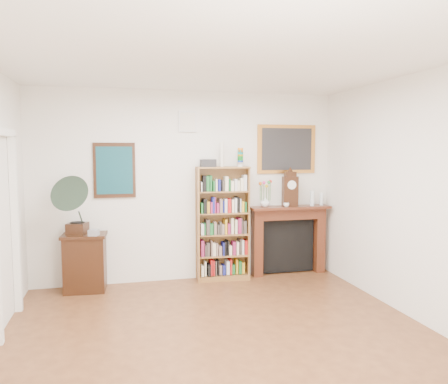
% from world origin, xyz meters
% --- Properties ---
extents(room, '(4.51, 5.01, 2.81)m').
position_xyz_m(room, '(0.00, 0.00, 1.40)').
color(room, '#512C18').
rests_on(room, ground).
extents(door_casing, '(0.08, 1.02, 2.17)m').
position_xyz_m(door_casing, '(-2.21, 1.20, 1.26)').
color(door_casing, white).
rests_on(door_casing, left_wall).
extents(teal_poster, '(0.58, 0.04, 0.78)m').
position_xyz_m(teal_poster, '(-1.05, 2.48, 1.65)').
color(teal_poster, black).
rests_on(teal_poster, back_wall).
extents(small_picture, '(0.26, 0.04, 0.30)m').
position_xyz_m(small_picture, '(0.00, 2.48, 2.35)').
color(small_picture, white).
rests_on(small_picture, back_wall).
extents(gilt_painting, '(0.95, 0.04, 0.75)m').
position_xyz_m(gilt_painting, '(1.55, 2.48, 1.95)').
color(gilt_painting, '#C68233').
rests_on(gilt_painting, back_wall).
extents(bookshelf, '(0.80, 0.34, 1.95)m').
position_xyz_m(bookshelf, '(0.50, 2.34, 0.94)').
color(bookshelf, brown).
rests_on(bookshelf, floor).
extents(side_cabinet, '(0.61, 0.47, 0.80)m').
position_xyz_m(side_cabinet, '(-1.47, 2.27, 0.40)').
color(side_cabinet, black).
rests_on(side_cabinet, floor).
extents(fireplace, '(1.27, 0.30, 1.07)m').
position_xyz_m(fireplace, '(1.56, 2.40, 0.63)').
color(fireplace, '#452010').
rests_on(fireplace, floor).
extents(gramophone, '(0.65, 0.73, 0.81)m').
position_xyz_m(gramophone, '(-1.56, 2.15, 1.25)').
color(gramophone, black).
rests_on(gramophone, side_cabinet).
extents(cd_stack, '(0.15, 0.15, 0.08)m').
position_xyz_m(cd_stack, '(-1.34, 2.11, 0.84)').
color(cd_stack, '#B1B0BC').
rests_on(cd_stack, side_cabinet).
extents(mantel_clock, '(0.24, 0.15, 0.53)m').
position_xyz_m(mantel_clock, '(1.56, 2.34, 1.33)').
color(mantel_clock, black).
rests_on(mantel_clock, fireplace).
extents(flower_vase, '(0.15, 0.15, 0.15)m').
position_xyz_m(flower_vase, '(1.17, 2.38, 1.15)').
color(flower_vase, white).
rests_on(flower_vase, fireplace).
extents(teacup, '(0.11, 0.11, 0.07)m').
position_xyz_m(teacup, '(1.48, 2.28, 1.11)').
color(teacup, silver).
rests_on(teacup, fireplace).
extents(bottle_left, '(0.07, 0.07, 0.24)m').
position_xyz_m(bottle_left, '(1.92, 2.32, 1.19)').
color(bottle_left, silver).
rests_on(bottle_left, fireplace).
extents(bottle_right, '(0.06, 0.06, 0.20)m').
position_xyz_m(bottle_right, '(2.10, 2.36, 1.17)').
color(bottle_right, silver).
rests_on(bottle_right, fireplace).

